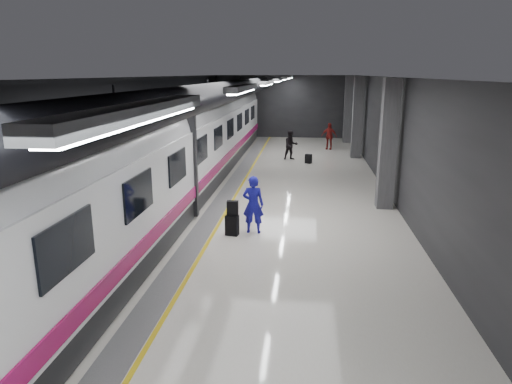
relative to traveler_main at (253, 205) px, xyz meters
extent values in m
plane|color=silver|center=(-0.22, 1.14, -0.87)|extent=(40.00, 40.00, 0.00)
cube|color=black|center=(-0.22, 1.14, 3.63)|extent=(10.00, 40.00, 0.02)
cube|color=#28282B|center=(-0.22, 21.14, 1.38)|extent=(10.00, 0.02, 4.50)
cube|color=#28282B|center=(-5.22, 1.14, 1.38)|extent=(0.02, 40.00, 4.50)
cube|color=#28282B|center=(4.78, 1.14, 1.38)|extent=(0.02, 40.00, 4.50)
cube|color=slate|center=(-1.57, 1.14, -0.86)|extent=(0.65, 39.80, 0.01)
cube|color=yellow|center=(-1.17, 1.14, -0.86)|extent=(0.10, 39.80, 0.01)
cylinder|color=black|center=(-1.52, 1.14, 3.08)|extent=(0.80, 38.00, 0.80)
cube|color=silver|center=(0.38, -9.86, 3.53)|extent=(0.22, 2.60, 0.10)
cube|color=silver|center=(0.38, -4.86, 3.53)|extent=(0.22, 2.60, 0.10)
cube|color=silver|center=(0.38, 0.14, 3.53)|extent=(0.22, 2.60, 0.10)
cube|color=silver|center=(0.38, 5.14, 3.53)|extent=(0.22, 2.60, 0.10)
cube|color=silver|center=(0.38, 10.14, 3.53)|extent=(0.22, 2.60, 0.10)
cube|color=silver|center=(0.38, 15.14, 3.53)|extent=(0.22, 2.60, 0.10)
cube|color=silver|center=(0.38, 19.14, 3.53)|extent=(0.22, 2.60, 0.10)
cube|color=#515154|center=(4.33, 3.14, 1.38)|extent=(0.55, 0.55, 4.50)
cube|color=#515154|center=(4.33, 13.14, 1.38)|extent=(0.55, 0.55, 4.50)
cube|color=#515154|center=(4.33, 19.14, 1.38)|extent=(0.55, 0.55, 4.50)
cube|color=black|center=(-3.47, 1.14, -0.52)|extent=(2.80, 38.00, 0.60)
cube|color=white|center=(-3.47, 1.14, 0.88)|extent=(2.90, 38.00, 2.20)
cylinder|color=white|center=(-3.47, 1.14, 1.83)|extent=(2.80, 38.00, 2.80)
cube|color=#950D4F|center=(-2.00, 1.14, 0.08)|extent=(0.04, 38.00, 0.35)
cube|color=black|center=(-3.47, 1.14, 1.13)|extent=(3.05, 0.25, 3.80)
cube|color=black|center=(-2.00, -6.86, 1.28)|extent=(0.05, 1.60, 0.85)
cube|color=black|center=(-2.00, -3.86, 1.28)|extent=(0.05, 1.60, 0.85)
cube|color=black|center=(-2.00, -0.86, 1.28)|extent=(0.05, 1.60, 0.85)
cube|color=black|center=(-2.00, 2.14, 1.28)|extent=(0.05, 1.60, 0.85)
cube|color=black|center=(-2.00, 5.14, 1.28)|extent=(0.05, 1.60, 0.85)
cube|color=black|center=(-2.00, 8.14, 1.28)|extent=(0.05, 1.60, 0.85)
cube|color=black|center=(-2.00, 11.14, 1.28)|extent=(0.05, 1.60, 0.85)
cube|color=black|center=(-2.00, 14.14, 1.28)|extent=(0.05, 1.60, 0.85)
cube|color=black|center=(-2.00, 17.14, 1.28)|extent=(0.05, 1.60, 0.85)
imported|color=#1D19C0|center=(0.00, 0.00, 0.00)|extent=(0.65, 0.43, 1.74)
cube|color=black|center=(-0.59, -0.30, -0.57)|extent=(0.41, 0.30, 0.61)
cube|color=black|center=(-0.57, -0.29, -0.04)|extent=(0.33, 0.18, 0.44)
imported|color=black|center=(0.69, 12.09, -0.07)|extent=(0.94, 0.84, 1.61)
imported|color=maroon|center=(2.95, 15.89, -0.05)|extent=(1.03, 0.63, 1.65)
cube|color=black|center=(1.67, 11.09, -0.63)|extent=(0.39, 0.32, 0.49)
camera|label=1|loc=(1.49, -12.89, 3.78)|focal=32.00mm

